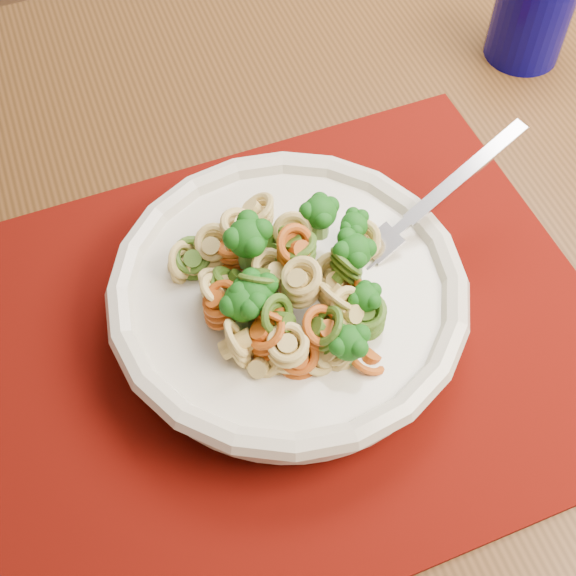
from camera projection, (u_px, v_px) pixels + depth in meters
name	position (u px, v px, depth m)	size (l,w,h in m)	color
dining_table	(220.00, 362.00, 0.72)	(1.25, 0.81, 0.77)	#543317
placemat	(275.00, 342.00, 0.59)	(0.48, 0.37, 0.00)	#4C0603
pasta_bowl	(288.00, 296.00, 0.57)	(0.26, 0.26, 0.05)	silver
pasta_broccoli_heap	(288.00, 283.00, 0.56)	(0.22, 0.22, 0.06)	#D4B769
fork	(382.00, 243.00, 0.58)	(0.19, 0.02, 0.01)	silver
tumbler	(532.00, 14.00, 0.73)	(0.07, 0.07, 0.09)	#060463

